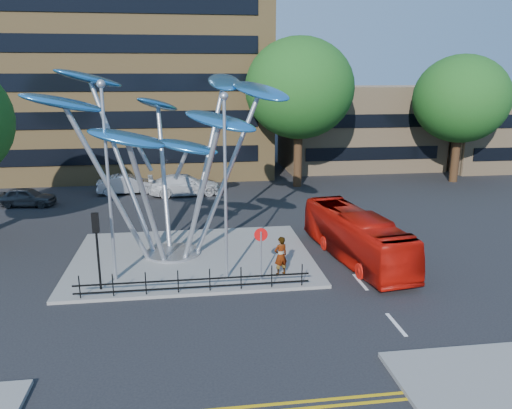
{
  "coord_description": "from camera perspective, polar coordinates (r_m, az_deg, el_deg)",
  "views": [
    {
      "loc": [
        -1.1,
        -18.16,
        9.17
      ],
      "look_at": [
        1.99,
        4.0,
        3.3
      ],
      "focal_mm": 35.0,
      "sensor_mm": 36.0,
      "label": 1
    }
  ],
  "objects": [
    {
      "name": "ground",
      "position": [
        20.37,
        -4.07,
        -12.08
      ],
      "size": [
        120.0,
        120.0,
        0.0
      ],
      "primitive_type": "plane",
      "color": "black",
      "rests_on": "ground"
    },
    {
      "name": "traffic_island",
      "position": [
        25.82,
        -7.24,
        -6.04
      ],
      "size": [
        12.0,
        9.0,
        0.15
      ],
      "primitive_type": "cube",
      "color": "slate",
      "rests_on": "ground"
    },
    {
      "name": "double_yellow_near",
      "position": [
        15.27,
        -2.39,
        -22.19
      ],
      "size": [
        40.0,
        0.12,
        0.01
      ],
      "primitive_type": "cube",
      "color": "gold",
      "rests_on": "ground"
    },
    {
      "name": "brick_tower",
      "position": [
        50.74,
        -14.38,
        20.87
      ],
      "size": [
        25.0,
        15.0,
        30.0
      ],
      "primitive_type": "cube",
      "color": "olive",
      "rests_on": "ground"
    },
    {
      "name": "low_building_near",
      "position": [
        51.37,
        11.7,
        8.63
      ],
      "size": [
        15.0,
        8.0,
        8.0
      ],
      "primitive_type": "cube",
      "color": "tan",
      "rests_on": "ground"
    },
    {
      "name": "low_building_far",
      "position": [
        55.95,
        26.13,
        7.4
      ],
      "size": [
        12.0,
        8.0,
        7.0
      ],
      "primitive_type": "cube",
      "color": "tan",
      "rests_on": "ground"
    },
    {
      "name": "tree_right",
      "position": [
        41.19,
        4.97,
        13.08
      ],
      "size": [
        8.8,
        8.8,
        12.11
      ],
      "color": "black",
      "rests_on": "ground"
    },
    {
      "name": "tree_far",
      "position": [
        46.38,
        22.4,
        11.08
      ],
      "size": [
        8.0,
        8.0,
        10.81
      ],
      "color": "black",
      "rests_on": "ground"
    },
    {
      "name": "leaf_sculpture",
      "position": [
        24.97,
        -10.25,
        9.2
      ],
      "size": [
        12.72,
        9.54,
        9.51
      ],
      "color": "#9EA0A5",
      "rests_on": "traffic_island"
    },
    {
      "name": "street_lamp_left",
      "position": [
        22.26,
        -16.64,
        4.22
      ],
      "size": [
        0.36,
        0.36,
        8.8
      ],
      "color": "#9EA0A5",
      "rests_on": "traffic_island"
    },
    {
      "name": "street_lamp_right",
      "position": [
        21.61,
        -3.55,
        3.81
      ],
      "size": [
        0.36,
        0.36,
        8.3
      ],
      "color": "#9EA0A5",
      "rests_on": "traffic_island"
    },
    {
      "name": "traffic_light_island",
      "position": [
        22.02,
        -17.78,
        -3.33
      ],
      "size": [
        0.28,
        0.18,
        3.42
      ],
      "color": "black",
      "rests_on": "traffic_island"
    },
    {
      "name": "no_entry_sign_island",
      "position": [
        22.16,
        0.57,
        -4.67
      ],
      "size": [
        0.6,
        0.1,
        2.45
      ],
      "color": "#9EA0A5",
      "rests_on": "traffic_island"
    },
    {
      "name": "pedestrian_railing_front",
      "position": [
        21.65,
        -7.09,
        -8.87
      ],
      "size": [
        10.0,
        0.06,
        1.0
      ],
      "color": "black",
      "rests_on": "traffic_island"
    },
    {
      "name": "red_bus",
      "position": [
        25.68,
        11.36,
        -3.58
      ],
      "size": [
        3.31,
        9.12,
        2.48
      ],
      "primitive_type": "imported",
      "rotation": [
        0.0,
        0.0,
        0.14
      ],
      "color": "#B61108",
      "rests_on": "ground"
    },
    {
      "name": "pedestrian",
      "position": [
        23.07,
        2.84,
        -5.87
      ],
      "size": [
        0.78,
        0.65,
        1.84
      ],
      "primitive_type": "imported",
      "rotation": [
        0.0,
        0.0,
        3.51
      ],
      "color": "gray",
      "rests_on": "traffic_island"
    },
    {
      "name": "parked_car_left",
      "position": [
        39.12,
        -24.75,
        0.8
      ],
      "size": [
        4.14,
        2.07,
        1.35
      ],
      "primitive_type": "imported",
      "rotation": [
        0.0,
        0.0,
        1.45
      ],
      "color": "#3D4145",
      "rests_on": "ground"
    },
    {
      "name": "parked_car_mid",
      "position": [
        40.5,
        -14.51,
        2.25
      ],
      "size": [
        4.74,
        2.03,
        1.52
      ],
      "primitive_type": "imported",
      "rotation": [
        0.0,
        0.0,
        1.67
      ],
      "color": "#B0B2B8",
      "rests_on": "ground"
    },
    {
      "name": "parked_car_right",
      "position": [
        39.17,
        -8.13,
        2.23
      ],
      "size": [
        5.78,
        2.83,
        1.62
      ],
      "primitive_type": "imported",
      "rotation": [
        0.0,
        0.0,
        1.67
      ],
      "color": "silver",
      "rests_on": "ground"
    }
  ]
}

